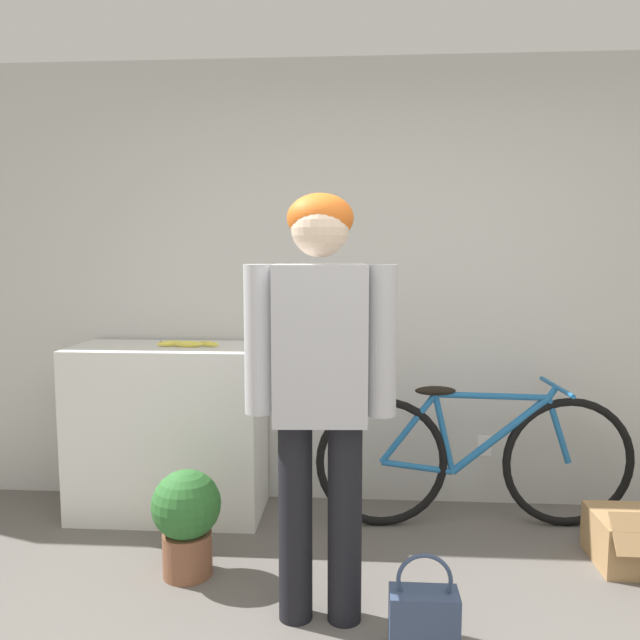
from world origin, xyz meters
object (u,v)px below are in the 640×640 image
object	(u,v)px
handbag	(424,620)
person	(320,368)
potted_plant	(187,517)
banana	(188,344)
bicycle	(475,458)

from	to	relation	value
handbag	person	bearing A→B (deg)	152.20
person	potted_plant	bearing A→B (deg)	151.16
banana	handbag	bearing A→B (deg)	-44.38
bicycle	banana	distance (m)	1.70
bicycle	potted_plant	xyz separation A→B (m)	(-1.42, -0.62, -0.10)
banana	potted_plant	size ratio (longest dim) A/B	0.72
person	handbag	xyz separation A→B (m)	(0.40, -0.21, -0.91)
person	handbag	bearing A→B (deg)	-31.12
potted_plant	banana	bearing A→B (deg)	103.77
banana	handbag	world-z (taller)	banana
banana	potted_plant	distance (m)	0.98
person	bicycle	world-z (taller)	person
person	potted_plant	size ratio (longest dim) A/B	3.45
banana	handbag	size ratio (longest dim) A/B	0.91
person	potted_plant	world-z (taller)	person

